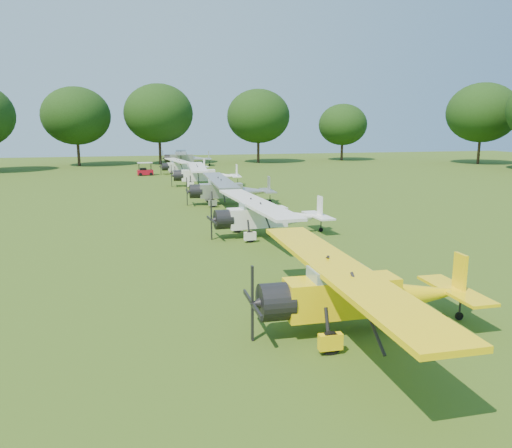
{
  "coord_description": "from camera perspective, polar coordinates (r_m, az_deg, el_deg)",
  "views": [
    {
      "loc": [
        -6.3,
        -26.72,
        6.56
      ],
      "look_at": [
        -0.26,
        -1.89,
        1.4
      ],
      "focal_mm": 35.0,
      "sensor_mm": 36.0,
      "label": 1
    }
  ],
  "objects": [
    {
      "name": "aircraft_3",
      "position": [
        29.45,
        1.16,
        1.19
      ],
      "size": [
        7.27,
        11.58,
        2.28
      ],
      "rotation": [
        0.0,
        0.0,
        0.07
      ],
      "color": "white",
      "rests_on": "ground"
    },
    {
      "name": "golf_cart",
      "position": [
        66.06,
        -12.6,
        5.93
      ],
      "size": [
        2.07,
        1.41,
        1.66
      ],
      "rotation": [
        0.0,
        0.0,
        0.11
      ],
      "color": "#A80C1E",
      "rests_on": "ground"
    },
    {
      "name": "aircraft_7",
      "position": [
        79.91,
        -8.07,
        7.6
      ],
      "size": [
        7.68,
        12.23,
        2.4
      ],
      "rotation": [
        0.0,
        0.0,
        -0.1
      ],
      "color": "#B3B4B8",
      "rests_on": "ground"
    },
    {
      "name": "aircraft_5",
      "position": [
        53.57,
        -6.02,
        5.78
      ],
      "size": [
        7.42,
        11.82,
        2.32
      ],
      "rotation": [
        0.0,
        0.0,
        -0.08
      ],
      "color": "white",
      "rests_on": "ground"
    },
    {
      "name": "aircraft_6",
      "position": [
        67.31,
        -8.43,
        6.69
      ],
      "size": [
        6.37,
        10.09,
        1.98
      ],
      "rotation": [
        0.0,
        0.0,
        0.16
      ],
      "color": "white",
      "rests_on": "ground"
    },
    {
      "name": "ground",
      "position": [
        28.23,
        -0.39,
        -2.02
      ],
      "size": [
        160.0,
        160.0,
        0.0
      ],
      "primitive_type": "plane",
      "color": "#2D4A12",
      "rests_on": "ground"
    },
    {
      "name": "aircraft_2",
      "position": [
        16.31,
        11.62,
        -7.28
      ],
      "size": [
        7.59,
        12.05,
        2.39
      ],
      "rotation": [
        0.0,
        0.0,
        -0.01
      ],
      "color": "yellow",
      "rests_on": "ground"
    },
    {
      "name": "aircraft_4",
      "position": [
        41.22,
        -3.27,
        4.12
      ],
      "size": [
        7.31,
        11.62,
        2.29
      ],
      "rotation": [
        0.0,
        0.0,
        -0.03
      ],
      "color": "#B3B4B8",
      "rests_on": "ground"
    },
    {
      "name": "tree_belt",
      "position": [
        28.68,
        6.69,
        14.28
      ],
      "size": [
        137.36,
        130.27,
        14.52
      ],
      "color": "black",
      "rests_on": "ground"
    }
  ]
}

